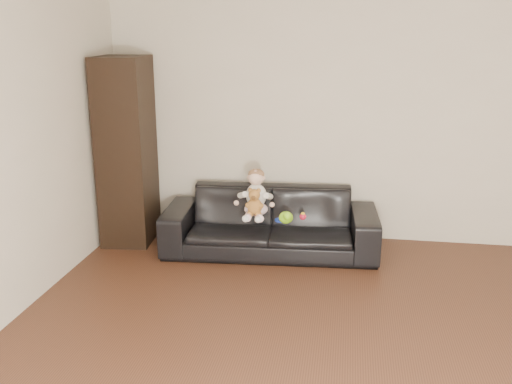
% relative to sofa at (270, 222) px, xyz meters
% --- Properties ---
extents(wall_back, '(5.00, 0.00, 5.00)m').
position_rel_sofa_xyz_m(wall_back, '(0.85, 0.50, 1.01)').
color(wall_back, beige).
rests_on(wall_back, ground).
extents(sofa, '(2.01, 0.89, 0.57)m').
position_rel_sofa_xyz_m(sofa, '(0.00, 0.00, 0.00)').
color(sofa, black).
rests_on(sofa, floor).
extents(cabinet, '(0.50, 0.65, 1.78)m').
position_rel_sofa_xyz_m(cabinet, '(-1.41, 0.10, 0.60)').
color(cabinet, black).
rests_on(cabinet, floor).
extents(shelf_item, '(0.20, 0.27, 0.28)m').
position_rel_sofa_xyz_m(shelf_item, '(-1.39, 0.10, 1.00)').
color(shelf_item, silver).
rests_on(shelf_item, cabinet).
extents(baby, '(0.32, 0.38, 0.43)m').
position_rel_sofa_xyz_m(baby, '(-0.12, -0.11, 0.28)').
color(baby, '#FCD5D9').
rests_on(baby, sofa).
extents(teddy_bear, '(0.16, 0.16, 0.25)m').
position_rel_sofa_xyz_m(teddy_bear, '(-0.11, -0.24, 0.26)').
color(teddy_bear, '#A0692D').
rests_on(teddy_bear, sofa).
extents(toy_green, '(0.15, 0.17, 0.10)m').
position_rel_sofa_xyz_m(toy_green, '(0.18, -0.27, 0.14)').
color(toy_green, '#85DA19').
rests_on(toy_green, sofa).
extents(toy_rattle, '(0.08, 0.08, 0.06)m').
position_rel_sofa_xyz_m(toy_rattle, '(0.31, -0.16, 0.12)').
color(toy_rattle, red).
rests_on(toy_rattle, sofa).
extents(toy_blue_disc, '(0.13, 0.13, 0.01)m').
position_rel_sofa_xyz_m(toy_blue_disc, '(0.12, -0.22, 0.10)').
color(toy_blue_disc, '#1734B8').
rests_on(toy_blue_disc, sofa).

